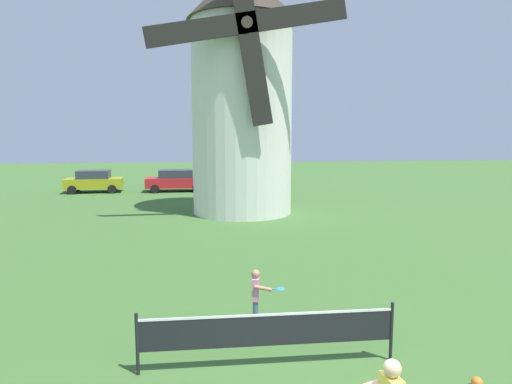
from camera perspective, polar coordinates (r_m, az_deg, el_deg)
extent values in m
cylinder|color=silver|center=(22.74, -1.84, 9.43)|extent=(5.09, 5.09, 9.69)
cylinder|color=#382D23|center=(20.52, -1.25, 21.13)|extent=(0.50, 0.60, 0.50)
cube|color=black|center=(20.37, -1.22, 21.23)|extent=(2.36, 0.12, 8.95)
cube|color=black|center=(20.37, -1.22, 21.23)|extent=(8.95, 0.12, 2.36)
cylinder|color=black|center=(8.11, -15.25, -18.63)|extent=(0.06, 0.06, 1.10)
cylinder|color=black|center=(8.65, 17.26, -17.00)|extent=(0.06, 0.06, 1.10)
cube|color=black|center=(8.02, 1.62, -17.67)|extent=(4.46, 0.01, 0.55)
cube|color=white|center=(7.90, 1.63, -15.74)|extent=(4.46, 0.02, 0.04)
sphere|color=#DBB28E|center=(5.81, 17.37, -21.12)|extent=(0.22, 0.22, 0.22)
cylinder|color=slate|center=(9.84, -0.03, -15.26)|extent=(0.11, 0.11, 0.55)
cylinder|color=slate|center=(9.71, -0.08, -15.58)|extent=(0.11, 0.11, 0.55)
cube|color=pink|center=(9.58, -0.05, -12.54)|extent=(0.19, 0.29, 0.49)
sphere|color=tan|center=(9.48, -0.05, -10.64)|extent=(0.18, 0.18, 0.18)
cylinder|color=tan|center=(9.76, 0.01, -12.30)|extent=(0.08, 0.08, 0.37)
cylinder|color=tan|center=(9.41, 0.92, -12.46)|extent=(0.39, 0.14, 0.14)
cylinder|color=#338CCC|center=(9.40, 1.84, -12.47)|extent=(0.22, 0.06, 0.04)
ellipsoid|color=#338CCC|center=(9.40, 3.22, -12.49)|extent=(0.22, 0.27, 0.03)
sphere|color=orange|center=(8.53, 26.90, -21.29)|extent=(0.18, 0.18, 0.18)
cube|color=#999919|center=(33.01, -20.39, 1.08)|extent=(4.01, 1.99, 0.70)
cube|color=#2D333D|center=(32.95, -20.44, 2.17)|extent=(2.28, 1.66, 0.56)
cylinder|color=black|center=(33.68, -17.91, 0.71)|extent=(0.61, 0.23, 0.60)
cylinder|color=black|center=(32.01, -18.29, 0.36)|extent=(0.61, 0.23, 0.60)
cylinder|color=black|center=(34.12, -22.31, 0.60)|extent=(0.61, 0.23, 0.60)
cylinder|color=black|center=(32.47, -22.91, 0.24)|extent=(0.61, 0.23, 0.60)
cube|color=red|center=(32.01, -10.38, 1.25)|extent=(4.33, 1.85, 0.70)
cube|color=#2D333D|center=(31.95, -10.41, 2.37)|extent=(2.44, 1.58, 0.56)
cylinder|color=black|center=(32.87, -7.78, 0.85)|extent=(0.61, 0.20, 0.60)
cylinder|color=black|center=(31.18, -7.76, 0.49)|extent=(0.61, 0.20, 0.60)
cylinder|color=black|center=(32.98, -12.83, 0.75)|extent=(0.61, 0.20, 0.60)
cylinder|color=black|center=(31.30, -13.08, 0.39)|extent=(0.61, 0.20, 0.60)
cube|color=silver|center=(32.49, -0.70, 1.46)|extent=(4.35, 1.93, 0.70)
cube|color=#2D333D|center=(32.43, -0.70, 2.57)|extent=(2.47, 1.62, 0.56)
cylinder|color=black|center=(33.61, 1.53, 1.06)|extent=(0.61, 0.21, 0.60)
cylinder|color=black|center=(31.95, 2.10, 0.72)|extent=(0.61, 0.21, 0.60)
cylinder|color=black|center=(33.19, -3.39, 0.97)|extent=(0.61, 0.21, 0.60)
cylinder|color=black|center=(31.51, -3.07, 0.62)|extent=(0.61, 0.21, 0.60)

